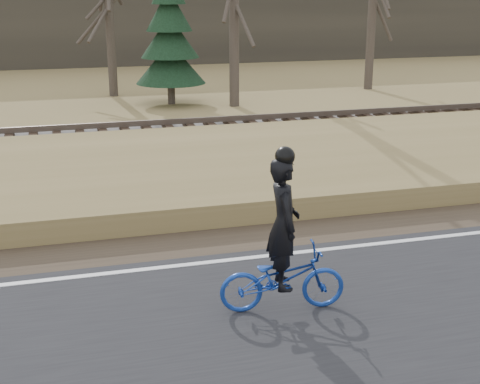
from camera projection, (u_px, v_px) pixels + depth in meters
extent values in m
cube|color=olive|center=(425.00, 164.00, 15.89)|extent=(120.00, 5.00, 0.44)
cube|color=slate|center=(357.00, 132.00, 19.38)|extent=(120.00, 3.00, 0.45)
cube|color=black|center=(357.00, 122.00, 19.29)|extent=(120.00, 2.40, 0.14)
cube|color=brown|center=(369.00, 121.00, 18.59)|extent=(120.00, 0.07, 0.15)
cube|color=brown|center=(347.00, 112.00, 19.91)|extent=(120.00, 0.07, 0.15)
cube|color=#383328|center=(196.00, 8.00, 38.79)|extent=(120.00, 4.00, 6.00)
imported|color=navy|center=(282.00, 279.00, 9.00)|extent=(1.77, 0.81, 0.89)
imported|color=black|center=(284.00, 224.00, 8.76)|extent=(0.51, 0.70, 1.78)
sphere|color=black|center=(285.00, 156.00, 8.50)|extent=(0.26, 0.26, 0.26)
cylinder|color=#443C32|center=(109.00, 7.00, 26.02)|extent=(0.36, 0.36, 6.96)
cylinder|color=#443C32|center=(373.00, 2.00, 27.78)|extent=(0.36, 0.36, 7.25)
cylinder|color=#443C32|center=(171.00, 90.00, 25.09)|extent=(0.28, 0.28, 1.04)
cone|color=#16311C|center=(170.00, 63.00, 24.79)|extent=(2.60, 2.60, 1.52)
cone|color=#16311C|center=(170.00, 36.00, 24.50)|extent=(2.15, 2.15, 1.52)
cone|color=#16311C|center=(169.00, 10.00, 24.22)|extent=(1.70, 1.70, 1.52)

